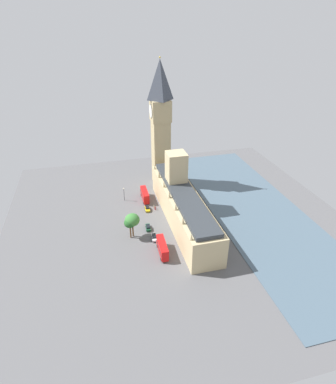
% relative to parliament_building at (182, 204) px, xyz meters
% --- Properties ---
extents(ground_plane, '(137.93, 137.93, 0.00)m').
position_rel_parliament_building_xyz_m(ground_plane, '(1.99, 1.50, -7.50)').
color(ground_plane, '#565659').
extents(river_thames, '(37.99, 124.13, 0.25)m').
position_rel_parliament_building_xyz_m(river_thames, '(-32.98, 1.50, -7.37)').
color(river_thames, '#475B6B').
rests_on(river_thames, ground).
extents(parliament_building, '(12.45, 60.59, 25.81)m').
position_rel_parliament_building_xyz_m(parliament_building, '(0.00, 0.00, 0.00)').
color(parliament_building, tan).
rests_on(parliament_building, ground).
extents(clock_tower, '(8.96, 8.96, 59.08)m').
position_rel_parliament_building_xyz_m(clock_tower, '(0.46, -35.22, 23.08)').
color(clock_tower, tan).
rests_on(clock_tower, ground).
extents(double_decker_bus_far_end, '(2.81, 10.55, 4.75)m').
position_rel_parliament_building_xyz_m(double_decker_bus_far_end, '(11.84, -19.46, -4.87)').
color(double_decker_bus_far_end, red).
rests_on(double_decker_bus_far_end, ground).
extents(car_yellow_cab_kerbside, '(2.17, 4.44, 1.74)m').
position_rel_parliament_building_xyz_m(car_yellow_cab_kerbside, '(12.49, -10.41, -6.61)').
color(car_yellow_cab_kerbside, gold).
rests_on(car_yellow_cab_kerbside, ground).
extents(car_dark_green_under_trees, '(2.09, 4.62, 1.74)m').
position_rel_parliament_building_xyz_m(car_dark_green_under_trees, '(14.89, 3.45, -6.61)').
color(car_dark_green_under_trees, '#19472D').
rests_on(car_dark_green_under_trees, ground).
extents(car_white_midblock, '(2.13, 4.55, 1.74)m').
position_rel_parliament_building_xyz_m(car_white_midblock, '(13.90, 10.29, -6.61)').
color(car_white_midblock, silver).
rests_on(car_white_midblock, ground).
extents(double_decker_bus_trailing, '(2.99, 10.59, 4.75)m').
position_rel_parliament_building_xyz_m(double_decker_bus_trailing, '(12.77, 19.01, -4.87)').
color(double_decker_bus_trailing, red).
rests_on(double_decker_bus_trailing, ground).
extents(pedestrian_opposite_hall, '(0.70, 0.70, 1.70)m').
position_rel_parliament_building_xyz_m(pedestrian_opposite_hall, '(9.09, -9.87, -6.74)').
color(pedestrian_opposite_hall, maroon).
rests_on(pedestrian_opposite_hall, ground).
extents(pedestrian_corner, '(0.70, 0.69, 1.68)m').
position_rel_parliament_building_xyz_m(pedestrian_corner, '(9.32, -11.49, -6.74)').
color(pedestrian_corner, gray).
rests_on(pedestrian_corner, ground).
extents(plane_tree_near_tower, '(5.56, 5.56, 9.88)m').
position_rel_parliament_building_xyz_m(plane_tree_near_tower, '(21.28, 6.49, -0.04)').
color(plane_tree_near_tower, brown).
rests_on(plane_tree_near_tower, ground).
extents(plane_tree_leading, '(4.41, 4.41, 8.67)m').
position_rel_parliament_building_xyz_m(plane_tree_leading, '(22.29, 7.07, -0.80)').
color(plane_tree_leading, brown).
rests_on(plane_tree_leading, ground).
extents(street_lamp_by_river_gate, '(0.56, 0.56, 6.38)m').
position_rel_parliament_building_xyz_m(street_lamp_by_river_gate, '(21.02, -21.20, -3.05)').
color(street_lamp_by_river_gate, black).
rests_on(street_lamp_by_river_gate, ground).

